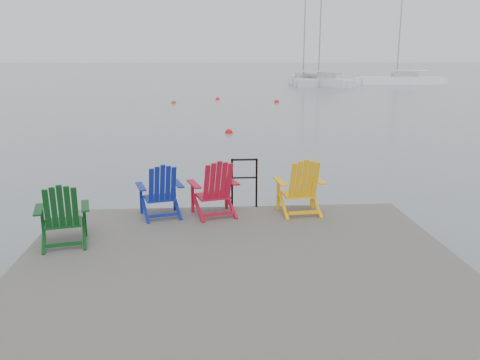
{
  "coord_description": "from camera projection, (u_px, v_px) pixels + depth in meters",
  "views": [
    {
      "loc": [
        -0.44,
        -6.35,
        3.2
      ],
      "look_at": [
        0.22,
        3.09,
        0.85
      ],
      "focal_mm": 38.0,
      "sensor_mm": 36.0,
      "label": 1
    }
  ],
  "objects": [
    {
      "name": "chair_blue",
      "position": [
        161.0,
        190.0,
        8.55
      ],
      "size": [
        0.86,
        0.82,
        0.93
      ],
      "rotation": [
        0.0,
        0.0,
        0.26
      ],
      "color": "navy",
      "rests_on": "dock"
    },
    {
      "name": "handrail",
      "position": [
        244.0,
        178.0,
        9.09
      ],
      "size": [
        0.48,
        0.04,
        0.9
      ],
      "color": "black",
      "rests_on": "dock"
    },
    {
      "name": "chair_red",
      "position": [
        215.0,
        188.0,
        8.6
      ],
      "size": [
        0.91,
        0.87,
        0.99
      ],
      "rotation": [
        0.0,
        0.0,
        0.27
      ],
      "color": "#B30D26",
      "rests_on": "dock"
    },
    {
      "name": "sailboat_near",
      "position": [
        321.0,
        82.0,
        52.72
      ],
      "size": [
        5.75,
        6.88,
        10.07
      ],
      "rotation": [
        0.0,
        0.0,
        0.63
      ],
      "color": "white",
      "rests_on": "ground"
    },
    {
      "name": "buoy_c",
      "position": [
        277.0,
        102.0,
        34.81
      ],
      "size": [
        0.37,
        0.37,
        0.37
      ],
      "primitive_type": "sphere",
      "color": "red",
      "rests_on": "ground"
    },
    {
      "name": "buoy_a",
      "position": [
        229.0,
        133.0,
        21.22
      ],
      "size": [
        0.33,
        0.33,
        0.33
      ],
      "primitive_type": "sphere",
      "color": "red",
      "rests_on": "ground"
    },
    {
      "name": "ground",
      "position": [
        240.0,
        295.0,
        6.95
      ],
      "size": [
        400.0,
        400.0,
        0.0
      ],
      "primitive_type": "plane",
      "color": "slate",
      "rests_on": "ground"
    },
    {
      "name": "dock",
      "position": [
        240.0,
        271.0,
        6.86
      ],
      "size": [
        6.0,
        5.0,
        1.4
      ],
      "color": "#302D2A",
      "rests_on": "ground"
    },
    {
      "name": "sailboat_mid",
      "position": [
        303.0,
        81.0,
        55.28
      ],
      "size": [
        3.57,
        9.39,
        12.54
      ],
      "rotation": [
        0.0,
        0.0,
        -0.13
      ],
      "color": "silver",
      "rests_on": "ground"
    },
    {
      "name": "buoy_b",
      "position": [
        174.0,
        103.0,
        34.14
      ],
      "size": [
        0.33,
        0.33,
        0.33
      ],
      "primitive_type": "sphere",
      "color": "red",
      "rests_on": "ground"
    },
    {
      "name": "chair_yellow",
      "position": [
        301.0,
        186.0,
        8.69
      ],
      "size": [
        0.84,
        0.79,
        0.99
      ],
      "rotation": [
        0.0,
        0.0,
        0.09
      ],
      "color": "#FCB10E",
      "rests_on": "dock"
    },
    {
      "name": "buoy_d",
      "position": [
        218.0,
        100.0,
        36.94
      ],
      "size": [
        0.32,
        0.32,
        0.32
      ],
      "primitive_type": "sphere",
      "color": "red",
      "rests_on": "ground"
    },
    {
      "name": "chair_green",
      "position": [
        62.0,
        214.0,
        7.25
      ],
      "size": [
        0.86,
        0.82,
        0.95
      ],
      "rotation": [
        0.0,
        0.0,
        0.23
      ],
      "color": "#0B3D14",
      "rests_on": "dock"
    },
    {
      "name": "sailboat_far",
      "position": [
        401.0,
        81.0,
        55.92
      ],
      "size": [
        8.8,
        3.19,
        11.85
      ],
      "rotation": [
        0.0,
        0.0,
        1.46
      ],
      "color": "white",
      "rests_on": "ground"
    }
  ]
}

